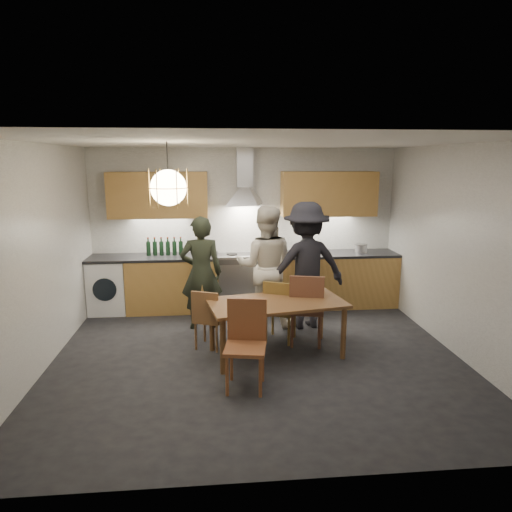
{
  "coord_description": "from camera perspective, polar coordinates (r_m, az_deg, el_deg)",
  "views": [
    {
      "loc": [
        -0.5,
        -5.27,
        2.4
      ],
      "look_at": [
        0.02,
        0.4,
        1.2
      ],
      "focal_mm": 32.0,
      "sensor_mm": 36.0,
      "label": 1
    }
  ],
  "objects": [
    {
      "name": "chair_back_right",
      "position": [
        5.98,
        6.33,
        -6.14
      ],
      "size": [
        0.52,
        0.52,
        0.97
      ],
      "rotation": [
        0.0,
        0.0,
        2.93
      ],
      "color": "brown",
      "rests_on": "ground"
    },
    {
      "name": "mixing_bowl",
      "position": [
        7.44,
        6.89,
        0.5
      ],
      "size": [
        0.36,
        0.36,
        0.08
      ],
      "primitive_type": "imported",
      "rotation": [
        0.0,
        0.0,
        0.1
      ],
      "color": "silver",
      "rests_on": "counter_run"
    },
    {
      "name": "dining_table",
      "position": [
        5.67,
        2.59,
        -6.46
      ],
      "size": [
        1.78,
        1.11,
        0.7
      ],
      "rotation": [
        0.0,
        0.0,
        0.18
      ],
      "color": "brown",
      "rests_on": "ground"
    },
    {
      "name": "chair_back_left",
      "position": [
        5.91,
        -6.04,
        -7.42
      ],
      "size": [
        0.47,
        0.47,
        0.79
      ],
      "rotation": [
        0.0,
        0.0,
        2.75
      ],
      "color": "brown",
      "rests_on": "ground"
    },
    {
      "name": "pendant_lamp",
      "position": [
        5.21,
        -10.89,
        8.38
      ],
      "size": [
        0.43,
        0.43,
        0.7
      ],
      "color": "black",
      "rests_on": "ground"
    },
    {
      "name": "chair_back_mid",
      "position": [
        6.08,
        2.91,
        -6.43
      ],
      "size": [
        0.51,
        0.51,
        0.86
      ],
      "rotation": [
        0.0,
        0.0,
        2.73
      ],
      "color": "brown",
      "rests_on": "ground"
    },
    {
      "name": "stock_pot",
      "position": [
        7.72,
        12.97,
        0.89
      ],
      "size": [
        0.24,
        0.24,
        0.14
      ],
      "primitive_type": "cylinder",
      "rotation": [
        0.0,
        0.0,
        0.26
      ],
      "color": "silver",
      "rests_on": "counter_run"
    },
    {
      "name": "wall_fixtures",
      "position": [
        7.38,
        -1.39,
        7.79
      ],
      "size": [
        4.3,
        0.54,
        1.1
      ],
      "color": "tan",
      "rests_on": "ground"
    },
    {
      "name": "chair_front",
      "position": [
        4.95,
        -1.25,
        -10.17
      ],
      "size": [
        0.49,
        0.49,
        0.95
      ],
      "rotation": [
        0.0,
        0.0,
        -0.17
      ],
      "color": "brown",
      "rests_on": "ground"
    },
    {
      "name": "range_stove",
      "position": [
        7.5,
        -1.27,
        -3.25
      ],
      "size": [
        0.9,
        0.6,
        0.92
      ],
      "color": "silver",
      "rests_on": "ground"
    },
    {
      "name": "wine_bottles",
      "position": [
        7.46,
        -11.35,
        1.19
      ],
      "size": [
        0.58,
        0.07,
        0.29
      ],
      "color": "black",
      "rests_on": "counter_run"
    },
    {
      "name": "person_right",
      "position": [
        6.6,
        6.25,
        -1.19
      ],
      "size": [
        1.28,
        0.86,
        1.83
      ],
      "primitive_type": "imported",
      "rotation": [
        0.0,
        0.0,
        3.3
      ],
      "color": "black",
      "rests_on": "ground"
    },
    {
      "name": "ground",
      "position": [
        5.82,
        0.13,
        -12.48
      ],
      "size": [
        5.0,
        5.0,
        0.0
      ],
      "primitive_type": "plane",
      "color": "black",
      "rests_on": "ground"
    },
    {
      "name": "person_left",
      "position": [
        6.57,
        -6.86,
        -2.13
      ],
      "size": [
        0.61,
        0.41,
        1.64
      ],
      "primitive_type": "imported",
      "rotation": [
        0.0,
        0.0,
        3.17
      ],
      "color": "black",
      "rests_on": "ground"
    },
    {
      "name": "counter_run",
      "position": [
        7.5,
        -1.09,
        -3.17
      ],
      "size": [
        5.0,
        0.62,
        0.9
      ],
      "color": "tan",
      "rests_on": "ground"
    },
    {
      "name": "room_shell",
      "position": [
        5.34,
        0.14,
        4.44
      ],
      "size": [
        5.02,
        4.52,
        2.61
      ],
      "color": "silver",
      "rests_on": "ground"
    },
    {
      "name": "person_mid",
      "position": [
        6.64,
        1.17,
        -1.29
      ],
      "size": [
        0.97,
        0.82,
        1.77
      ],
      "primitive_type": "imported",
      "rotation": [
        0.0,
        0.0,
        2.96
      ],
      "color": "beige",
      "rests_on": "ground"
    }
  ]
}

